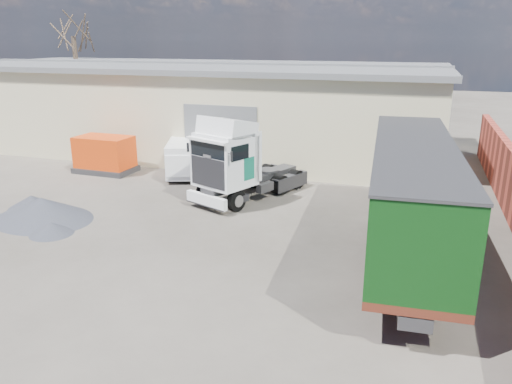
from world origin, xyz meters
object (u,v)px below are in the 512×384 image
(bare_tree, at_px, (72,23))
(box_trailer, at_px, (411,189))
(panel_van, at_px, (187,157))
(orange_skip, at_px, (105,157))
(tractor_unit, at_px, (237,165))

(bare_tree, height_order, box_trailer, bare_tree)
(panel_van, xyz_separation_m, orange_skip, (-4.39, -0.89, -0.11))
(bare_tree, distance_m, tractor_unit, 23.96)
(tractor_unit, height_order, orange_skip, tractor_unit)
(orange_skip, bearing_deg, panel_van, 13.36)
(box_trailer, bearing_deg, tractor_unit, 149.25)
(orange_skip, bearing_deg, box_trailer, -19.71)
(tractor_unit, bearing_deg, panel_van, 162.55)
(tractor_unit, distance_m, panel_van, 5.24)
(panel_van, bearing_deg, bare_tree, 122.83)
(tractor_unit, relative_size, box_trailer, 0.52)
(bare_tree, relative_size, panel_van, 2.00)
(panel_van, bearing_deg, box_trailer, -52.87)
(panel_van, relative_size, orange_skip, 1.54)
(box_trailer, xyz_separation_m, orange_skip, (-15.64, 6.21, -1.46))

